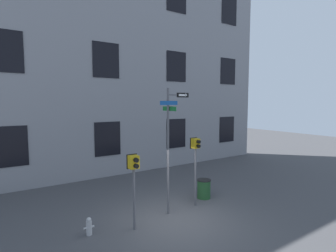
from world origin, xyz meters
The scene contains 7 objects.
ground_plane centered at (0.00, 0.00, 0.00)m, with size 60.00×60.00×0.00m, color #424244.
building_facade centered at (0.00, 7.05, 6.64)m, with size 24.00×0.63×13.27m.
street_sign_pole centered at (0.18, 0.63, 2.85)m, with size 1.34×0.89×4.82m.
pedestrian_signal_left centered at (-1.55, 0.19, 2.03)m, with size 0.38×0.40×2.57m.
pedestrian_signal_right centered at (1.48, 0.65, 2.21)m, with size 0.35×0.40×2.85m.
fire_hydrant centered at (-2.95, 0.67, 0.28)m, with size 0.34×0.18×0.59m.
trash_bin centered at (2.35, 1.11, 0.43)m, with size 0.62×0.62×0.85m.
Camera 1 is at (-5.31, -7.54, 4.29)m, focal length 28.00 mm.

